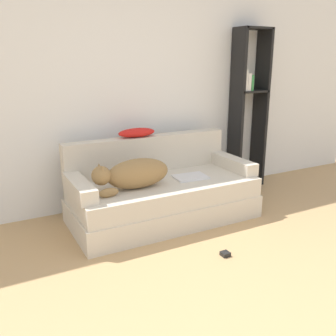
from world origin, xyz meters
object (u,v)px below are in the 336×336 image
Objects in this scene: throw_pillow at (137,133)px; bookshelf at (249,102)px; power_adapter at (225,254)px; dog at (133,174)px; couch at (164,200)px; laptop at (190,177)px.

bookshelf is at bearing 4.19° from throw_pillow.
throw_pillow is 5.79× the size of power_adapter.
bookshelf reaches higher than dog.
dog is at bearing -117.60° from throw_pillow.
throw_pillow reaches higher than couch.
throw_pillow is (-0.39, 0.43, 0.42)m from laptop.
bookshelf is (1.79, 0.58, 0.50)m from dog.
couch reaches higher than power_adapter.
laptop is at bearing 78.75° from power_adapter.
laptop is at bearing -154.78° from bookshelf.
throw_pillow is at bearing 137.19° from laptop.
couch is 0.95× the size of bookshelf.
laptop is (0.64, 0.04, -0.13)m from dog.
power_adapter is at bearing -83.19° from couch.
bookshelf reaches higher than power_adapter.
dog is 1.87× the size of throw_pillow.
throw_pillow is (0.24, 0.47, 0.28)m from dog.
power_adapter is (0.11, -0.90, -0.19)m from couch.
power_adapter is (-1.32, -1.39, -1.04)m from bookshelf.
bookshelf is at bearing 30.02° from laptop.
laptop is (0.28, -0.06, 0.22)m from couch.
dog is 0.65m from laptop.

